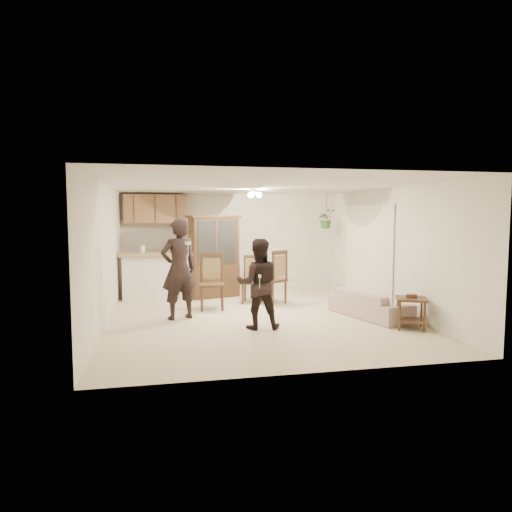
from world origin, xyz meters
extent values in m
plane|color=beige|center=(0.00, 0.00, 0.00)|extent=(6.50, 6.50, 0.00)
cube|color=silver|center=(0.00, 0.00, 2.50)|extent=(5.50, 6.50, 0.02)
cube|color=silver|center=(0.00, 3.25, 1.25)|extent=(5.50, 0.02, 2.50)
cube|color=silver|center=(0.00, -3.25, 1.25)|extent=(5.50, 0.02, 2.50)
cube|color=silver|center=(-2.75, 0.00, 1.25)|extent=(0.02, 6.50, 2.50)
cube|color=silver|center=(2.75, 0.00, 1.25)|extent=(0.02, 6.50, 2.50)
cube|color=white|center=(-1.85, 2.35, 0.50)|extent=(1.60, 0.55, 1.00)
cube|color=#9F865F|center=(-1.85, 2.35, 1.05)|extent=(1.75, 0.70, 0.08)
cube|color=olive|center=(-1.90, 3.07, 2.10)|extent=(1.50, 0.34, 0.70)
imported|color=#2F5B24|center=(2.30, 2.40, 1.85)|extent=(0.43, 0.37, 0.48)
cylinder|color=#2A251E|center=(2.30, 2.40, 2.17)|extent=(0.01, 0.01, 0.65)
imported|color=beige|center=(2.11, -0.50, 0.37)|extent=(1.21, 2.00, 0.73)
imported|color=black|center=(-1.46, 0.09, 0.90)|extent=(0.77, 0.63, 1.80)
imported|color=black|center=(-0.16, -0.92, 0.68)|extent=(0.72, 0.60, 1.35)
cube|color=#3D2616|center=(-0.55, 2.26, 0.38)|extent=(1.22, 0.77, 0.76)
cube|color=#3D2616|center=(-0.55, 2.26, 1.33)|extent=(1.20, 0.72, 1.14)
cube|color=silver|center=(-0.55, 2.26, 1.33)|extent=(0.95, 0.31, 0.99)
cube|color=#3D2616|center=(-0.55, 2.26, 1.91)|extent=(1.32, 0.82, 0.06)
cube|color=#3D2616|center=(2.39, -1.50, 0.52)|extent=(0.65, 0.65, 0.04)
cube|color=#3D2616|center=(2.39, -1.50, 0.15)|extent=(0.55, 0.55, 0.03)
cube|color=#3D2616|center=(2.39, -1.50, 0.57)|extent=(0.21, 0.18, 0.06)
cube|color=#3D2616|center=(-0.76, 0.86, 0.51)|extent=(0.56, 0.56, 0.06)
cube|color=tan|center=(-0.76, 0.86, 0.82)|extent=(0.38, 0.08, 0.44)
cube|color=#3D2616|center=(-0.76, 0.86, 1.11)|extent=(0.47, 0.09, 0.09)
cube|color=#3D2616|center=(0.20, 1.36, 0.46)|extent=(0.58, 0.58, 0.05)
cube|color=tan|center=(0.20, 1.36, 0.75)|extent=(0.34, 0.14, 0.40)
cube|color=#3D2616|center=(0.20, 1.36, 1.01)|extent=(0.42, 0.17, 0.08)
cube|color=#3D2616|center=(0.59, 1.18, 0.53)|extent=(0.73, 0.73, 0.06)
cube|color=tan|center=(0.59, 1.18, 0.85)|extent=(0.34, 0.27, 0.46)
cube|color=#3D2616|center=(0.59, 1.18, 1.14)|extent=(0.42, 0.32, 0.09)
cube|color=white|center=(-1.30, -0.33, 1.45)|extent=(0.10, 0.17, 0.05)
cube|color=white|center=(-0.21, -1.28, 0.95)|extent=(0.06, 0.14, 0.04)
camera|label=1|loc=(-1.77, -8.48, 1.94)|focal=32.00mm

